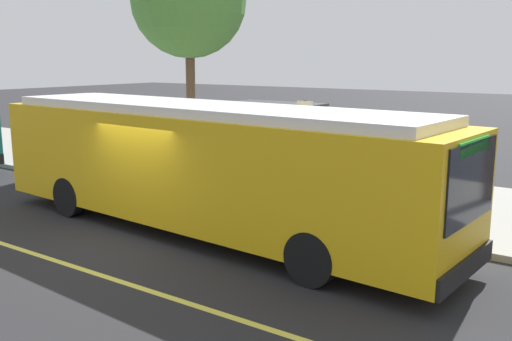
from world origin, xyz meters
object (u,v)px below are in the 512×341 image
(transit_bus_main, at_px, (203,163))
(route_sign_post, at_px, (304,141))
(pedestrian_commuter, at_px, (186,156))
(waiting_bench, at_px, (275,168))

(transit_bus_main, bearing_deg, route_sign_post, 61.78)
(route_sign_post, relative_size, pedestrian_commuter, 1.66)
(route_sign_post, height_order, pedestrian_commuter, route_sign_post)
(waiting_bench, relative_size, pedestrian_commuter, 0.95)
(transit_bus_main, xyz_separation_m, route_sign_post, (1.27, 2.36, 0.34))
(pedestrian_commuter, bearing_deg, transit_bus_main, -42.57)
(transit_bus_main, xyz_separation_m, waiting_bench, (-1.14, 4.70, -0.99))
(transit_bus_main, height_order, pedestrian_commuter, transit_bus_main)
(transit_bus_main, distance_m, waiting_bench, 4.94)
(waiting_bench, relative_size, route_sign_post, 0.57)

